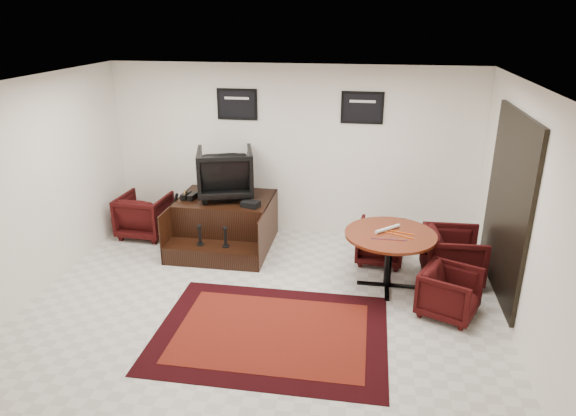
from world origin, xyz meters
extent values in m
plane|color=silver|center=(0.00, 0.00, 0.00)|extent=(6.00, 6.00, 0.00)
cube|color=white|center=(0.00, 2.50, 1.40)|extent=(6.00, 0.02, 2.80)
cube|color=white|center=(0.00, -2.50, 1.40)|extent=(6.00, 0.02, 2.80)
cube|color=white|center=(-3.00, 0.00, 1.40)|extent=(0.02, 5.00, 2.80)
cube|color=white|center=(3.00, 0.00, 1.40)|extent=(0.02, 5.00, 2.80)
cube|color=white|center=(0.00, 0.00, 2.80)|extent=(6.00, 5.00, 0.02)
cube|color=black|center=(2.97, 0.70, 1.30)|extent=(0.05, 1.90, 2.30)
cube|color=black|center=(2.96, 0.70, 1.30)|extent=(0.02, 1.72, 2.12)
cube|color=black|center=(2.97, 0.70, 1.30)|extent=(0.03, 0.05, 2.12)
cube|color=black|center=(-0.90, 2.48, 2.15)|extent=(0.66, 0.03, 0.50)
cube|color=black|center=(-0.90, 2.46, 2.15)|extent=(0.58, 0.01, 0.42)
cube|color=silver|center=(-0.90, 2.46, 2.25)|extent=(0.40, 0.00, 0.04)
cube|color=black|center=(1.10, 2.48, 2.15)|extent=(0.66, 0.03, 0.50)
cube|color=black|center=(1.10, 2.46, 2.15)|extent=(0.58, 0.01, 0.42)
cube|color=silver|center=(1.10, 2.46, 2.25)|extent=(0.40, 0.00, 0.04)
cube|color=black|center=(0.23, -0.57, 0.00)|extent=(2.70, 2.02, 0.01)
cube|color=#5F140D|center=(0.23, -0.57, 0.01)|extent=(2.21, 1.54, 0.01)
cube|color=black|center=(-0.98, 1.86, 0.38)|extent=(1.48, 1.10, 0.77)
cube|color=black|center=(-0.98, 1.09, 0.14)|extent=(1.48, 0.44, 0.27)
cube|color=black|center=(-1.71, 1.64, 0.38)|extent=(0.02, 1.54, 0.77)
cube|color=black|center=(-0.24, 1.64, 0.38)|extent=(0.02, 1.54, 0.77)
cylinder|color=black|center=(-1.18, 1.09, 0.28)|extent=(0.11, 0.11, 0.02)
cylinder|color=black|center=(-1.18, 1.09, 0.41)|extent=(0.04, 0.04, 0.24)
sphere|color=black|center=(-1.18, 1.09, 0.57)|extent=(0.07, 0.07, 0.07)
cylinder|color=black|center=(-0.78, 1.09, 0.28)|extent=(0.11, 0.11, 0.02)
cylinder|color=black|center=(-0.78, 1.09, 0.41)|extent=(0.04, 0.04, 0.24)
sphere|color=black|center=(-0.78, 1.09, 0.57)|extent=(0.07, 0.07, 0.07)
imported|color=black|center=(-0.98, 1.91, 1.21)|extent=(1.03, 1.00, 0.87)
cube|color=black|center=(-1.59, 1.72, 0.81)|extent=(0.12, 0.25, 0.09)
cube|color=black|center=(-1.47, 1.71, 0.81)|extent=(0.12, 0.25, 0.09)
cube|color=black|center=(-0.49, 1.51, 0.81)|extent=(0.30, 0.25, 0.09)
imported|color=black|center=(-2.41, 1.90, 0.39)|extent=(0.80, 0.76, 0.79)
cylinder|color=#47190A|center=(1.58, 0.77, 0.77)|extent=(1.21, 1.21, 0.04)
cylinder|color=black|center=(1.58, 0.77, 0.40)|extent=(0.10, 0.10, 0.71)
cube|color=black|center=(1.58, 0.77, 0.02)|extent=(0.81, 0.06, 0.03)
cube|color=black|center=(1.58, 0.77, 0.02)|extent=(0.06, 0.81, 0.03)
imported|color=black|center=(1.49, 1.53, 0.35)|extent=(0.74, 0.70, 0.69)
imported|color=black|center=(2.48, 1.12, 0.40)|extent=(0.76, 0.81, 0.81)
imported|color=black|center=(2.32, 0.17, 0.34)|extent=(0.83, 0.85, 0.67)
cylinder|color=silver|center=(1.55, 0.86, 0.82)|extent=(0.34, 0.32, 0.05)
cylinder|color=#F5580D|center=(1.68, 0.73, 0.80)|extent=(0.41, 0.21, 0.01)
cylinder|color=#F5580D|center=(1.68, 0.83, 0.80)|extent=(0.43, 0.15, 0.01)
cylinder|color=#4C1933|center=(1.38, 0.56, 0.80)|extent=(0.10, 0.01, 0.01)
cylinder|color=#4C1933|center=(1.44, 0.56, 0.80)|extent=(0.10, 0.01, 0.01)
cylinder|color=#4C1933|center=(1.50, 0.56, 0.80)|extent=(0.10, 0.01, 0.01)
cylinder|color=#4C1933|center=(1.56, 0.56, 0.80)|extent=(0.10, 0.01, 0.01)
cylinder|color=#4C1933|center=(1.62, 0.56, 0.80)|extent=(0.10, 0.01, 0.01)
cylinder|color=#4C1933|center=(1.68, 0.56, 0.80)|extent=(0.10, 0.01, 0.01)
cylinder|color=#4C1933|center=(1.74, 0.56, 0.80)|extent=(0.10, 0.01, 0.01)
camera|label=1|loc=(1.24, -5.60, 3.53)|focal=32.00mm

